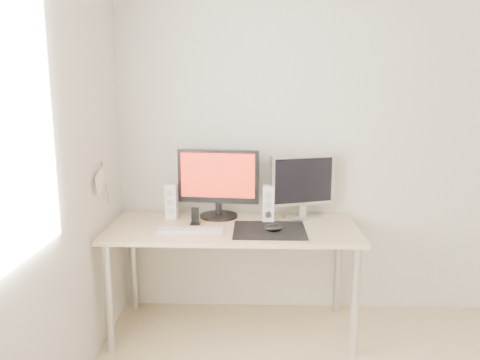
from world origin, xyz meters
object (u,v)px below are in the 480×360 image
object	(u,v)px
main_monitor	(218,181)
phone_dock	(195,219)
mouse	(273,228)
keyboard	(191,230)
speaker_right	(268,203)
speaker_left	(171,201)
second_monitor	(302,184)
desk	(233,237)

from	to	relation	value
main_monitor	phone_dock	bearing A→B (deg)	-128.62
mouse	keyboard	bearing A→B (deg)	-178.80
mouse	speaker_right	distance (m)	0.27
keyboard	speaker_left	bearing A→B (deg)	119.35
second_monitor	keyboard	bearing A→B (deg)	-155.38
speaker_right	keyboard	bearing A→B (deg)	-151.99
mouse	desk	world-z (taller)	mouse
mouse	desk	xyz separation A→B (m)	(-0.25, 0.12, -0.10)
speaker_left	phone_dock	bearing A→B (deg)	-39.97
speaker_left	main_monitor	bearing A→B (deg)	4.00
mouse	desk	bearing A→B (deg)	153.83
speaker_right	phone_dock	distance (m)	0.49
speaker_left	keyboard	size ratio (longest dim) A/B	0.56
keyboard	second_monitor	bearing A→B (deg)	24.62
desk	phone_dock	size ratio (longest dim) A/B	14.09
mouse	main_monitor	xyz separation A→B (m)	(-0.36, 0.32, 0.23)
desk	second_monitor	bearing A→B (deg)	22.66
main_monitor	speaker_right	distance (m)	0.37
mouse	speaker_left	size ratio (longest dim) A/B	0.51
phone_dock	keyboard	bearing A→B (deg)	-93.05
speaker_right	second_monitor	bearing A→B (deg)	16.83
desk	speaker_right	bearing A→B (deg)	28.02
desk	main_monitor	distance (m)	0.40
speaker_left	mouse	bearing A→B (deg)	-23.47
mouse	speaker_right	world-z (taller)	speaker_right
desk	phone_dock	distance (m)	0.27
second_monitor	speaker_right	world-z (taller)	second_monitor
speaker_left	speaker_right	bearing A→B (deg)	-4.17
second_monitor	speaker_right	distance (m)	0.27
second_monitor	speaker_left	size ratio (longest dim) A/B	1.86
main_monitor	phone_dock	distance (m)	0.31
second_monitor	keyboard	xyz separation A→B (m)	(-0.71, -0.33, -0.23)
desk	keyboard	xyz separation A→B (m)	(-0.25, -0.14, 0.09)
main_monitor	speaker_right	xyz separation A→B (m)	(0.34, -0.07, -0.14)
desk	main_monitor	world-z (taller)	main_monitor
main_monitor	phone_dock	size ratio (longest dim) A/B	4.86
desk	speaker_right	world-z (taller)	speaker_right
speaker_left	keyboard	xyz separation A→B (m)	(0.17, -0.31, -0.11)
second_monitor	speaker_left	xyz separation A→B (m)	(-0.89, -0.02, -0.12)
second_monitor	speaker_left	bearing A→B (deg)	-178.60
main_monitor	speaker_left	world-z (taller)	main_monitor
mouse	keyboard	xyz separation A→B (m)	(-0.51, -0.01, -0.02)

